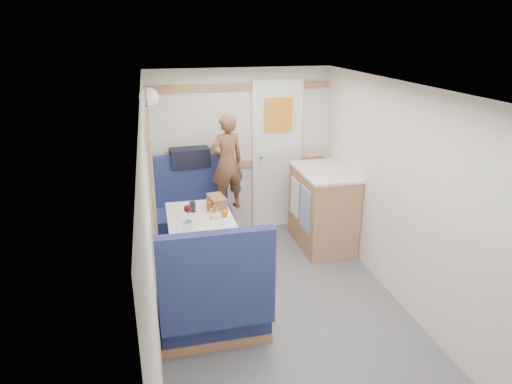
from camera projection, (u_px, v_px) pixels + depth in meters
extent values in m
plane|color=#515156|center=(295.00, 334.00, 3.84)|extent=(4.50, 4.50, 0.00)
plane|color=silver|center=(303.00, 94.00, 3.15)|extent=(4.50, 4.50, 0.00)
cube|color=silver|center=(241.00, 152.00, 5.55)|extent=(2.20, 0.02, 2.00)
cube|color=silver|center=(152.00, 240.00, 3.26)|extent=(0.02, 4.50, 2.00)
cube|color=silver|center=(426.00, 213.00, 3.73)|extent=(0.02, 4.50, 2.00)
cube|color=#906441|center=(241.00, 164.00, 5.59)|extent=(2.15, 0.02, 0.08)
cube|color=#906441|center=(240.00, 87.00, 5.27)|extent=(2.15, 0.02, 0.08)
cube|color=#A0AA90|center=(150.00, 167.00, 4.09)|extent=(0.04, 1.30, 0.72)
cube|color=white|center=(277.00, 156.00, 5.65)|extent=(0.62, 0.04, 1.86)
cube|color=yellow|center=(278.00, 115.00, 5.44)|extent=(0.34, 0.03, 0.40)
cylinder|color=silver|center=(261.00, 157.00, 5.55)|extent=(0.04, 0.10, 0.04)
cube|color=white|center=(200.00, 219.00, 4.37)|extent=(0.62, 0.92, 0.04)
cylinder|color=silver|center=(202.00, 252.00, 4.49)|extent=(0.08, 0.08, 0.66)
cylinder|color=silver|center=(203.00, 281.00, 4.61)|extent=(0.36, 0.36, 0.03)
cube|color=navy|center=(194.00, 230.00, 5.27)|extent=(0.88, 0.50, 0.45)
cube|color=navy|center=(190.00, 188.00, 5.38)|extent=(0.88, 0.10, 0.80)
cube|color=#906441|center=(195.00, 244.00, 5.33)|extent=(0.90, 0.52, 0.08)
cube|color=navy|center=(214.00, 308.00, 3.80)|extent=(0.88, 0.50, 0.45)
cube|color=navy|center=(217.00, 281.00, 3.40)|extent=(0.88, 0.10, 0.80)
cube|color=#906441|center=(214.00, 327.00, 3.87)|extent=(0.90, 0.52, 0.08)
cube|color=#906441|center=(189.00, 168.00, 5.34)|extent=(0.90, 0.14, 0.04)
sphere|color=white|center=(149.00, 97.00, 4.71)|extent=(0.20, 0.20, 0.20)
cube|color=#906441|center=(323.00, 209.00, 5.28)|extent=(0.54, 0.90, 0.90)
cube|color=silver|center=(325.00, 172.00, 5.12)|extent=(0.56, 0.92, 0.03)
cube|color=#5972B2|center=(305.00, 209.00, 5.02)|extent=(0.01, 0.30, 0.48)
cube|color=silver|center=(295.00, 198.00, 5.35)|extent=(0.01, 0.28, 0.44)
imported|color=brown|center=(227.00, 163.00, 5.12)|extent=(0.46, 0.37, 1.10)
cube|color=black|center=(190.00, 157.00, 5.30)|extent=(0.46, 0.24, 0.22)
cube|color=white|center=(215.00, 224.00, 4.20)|extent=(0.37, 0.44, 0.02)
sphere|color=#E35B0A|center=(225.00, 213.00, 4.32)|extent=(0.07, 0.07, 0.07)
cube|color=#DBD17E|center=(216.00, 217.00, 4.29)|extent=(0.10, 0.07, 0.03)
cylinder|color=white|center=(188.00, 221.00, 4.26)|extent=(0.06, 0.06, 0.01)
cylinder|color=white|center=(188.00, 216.00, 4.24)|extent=(0.01, 0.01, 0.10)
sphere|color=#46070C|center=(188.00, 209.00, 4.22)|extent=(0.08, 0.08, 0.08)
cylinder|color=white|center=(187.00, 229.00, 3.98)|extent=(0.07, 0.07, 0.11)
cylinder|color=silver|center=(193.00, 207.00, 4.48)|extent=(0.06, 0.06, 0.10)
cylinder|color=silver|center=(214.00, 212.00, 4.36)|extent=(0.06, 0.06, 0.10)
cylinder|color=brown|center=(210.00, 206.00, 4.51)|extent=(0.06, 0.06, 0.09)
cylinder|color=black|center=(193.00, 206.00, 4.49)|extent=(0.04, 0.04, 0.10)
cube|color=olive|center=(217.00, 202.00, 4.60)|extent=(0.18, 0.29, 0.11)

